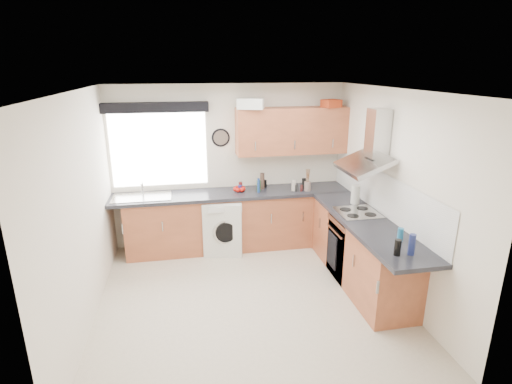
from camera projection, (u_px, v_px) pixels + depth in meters
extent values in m
plane|color=beige|center=(249.00, 298.00, 4.94)|extent=(3.60, 3.60, 0.00)
cube|color=white|center=(248.00, 90.00, 4.18)|extent=(3.60, 3.60, 0.02)
cube|color=silver|center=(229.00, 166.00, 6.25)|extent=(3.60, 0.02, 2.50)
cube|color=silver|center=(290.00, 283.00, 2.87)|extent=(3.60, 0.02, 2.50)
cube|color=silver|center=(82.00, 213.00, 4.24)|extent=(0.02, 3.60, 2.50)
cube|color=silver|center=(393.00, 194.00, 4.88)|extent=(0.02, 3.60, 2.50)
cube|color=silver|center=(159.00, 150.00, 5.96)|extent=(1.40, 0.02, 1.10)
cube|color=black|center=(156.00, 107.00, 5.69)|extent=(1.50, 0.18, 0.14)
cube|color=white|center=(380.00, 192.00, 5.18)|extent=(0.01, 3.00, 0.54)
cube|color=brown|center=(226.00, 222.00, 6.21)|extent=(3.00, 0.58, 0.86)
cube|color=brown|center=(324.00, 215.00, 6.48)|extent=(0.60, 0.60, 0.86)
cube|color=brown|center=(360.00, 251.00, 5.22)|extent=(0.58, 2.10, 0.86)
cube|color=black|center=(232.00, 194.00, 6.08)|extent=(3.60, 0.62, 0.05)
cube|color=black|center=(368.00, 223.00, 4.94)|extent=(0.62, 2.42, 0.05)
cube|color=black|center=(355.00, 247.00, 5.36)|extent=(0.56, 0.58, 0.85)
cube|color=#ABABAB|center=(358.00, 212.00, 5.21)|extent=(0.52, 0.52, 0.01)
cube|color=brown|center=(292.00, 131.00, 6.08)|extent=(1.70, 0.35, 0.70)
cube|color=silver|center=(224.00, 225.00, 6.10)|extent=(0.66, 0.65, 0.83)
cylinder|color=black|center=(221.00, 138.00, 6.07)|extent=(0.28, 0.04, 0.28)
cube|color=silver|center=(251.00, 104.00, 5.74)|extent=(0.44, 0.37, 0.15)
cube|color=#AB3414|center=(331.00, 103.00, 5.96)|extent=(0.30, 0.28, 0.12)
cylinder|color=#786359|center=(307.00, 186.00, 6.12)|extent=(0.12, 0.12, 0.14)
cylinder|color=silver|center=(355.00, 195.00, 5.53)|extent=(0.14, 0.14, 0.26)
cylinder|color=black|center=(264.00, 184.00, 6.31)|extent=(0.07, 0.07, 0.11)
cylinder|color=navy|center=(240.00, 188.00, 6.09)|extent=(0.06, 0.06, 0.10)
cylinder|color=#481B19|center=(301.00, 188.00, 6.11)|extent=(0.04, 0.04, 0.10)
cylinder|color=#B0A496|center=(294.00, 186.00, 6.12)|extent=(0.07, 0.07, 0.16)
cylinder|color=#412E24|center=(262.00, 181.00, 6.21)|extent=(0.07, 0.07, 0.25)
cylinder|color=#205A23|center=(259.00, 186.00, 6.10)|extent=(0.06, 0.06, 0.16)
cylinder|color=#561412|center=(240.00, 186.00, 6.17)|extent=(0.06, 0.06, 0.12)
cylinder|color=black|center=(296.00, 188.00, 6.09)|extent=(0.04, 0.04, 0.11)
cylinder|color=navy|center=(259.00, 185.00, 6.03)|extent=(0.04, 0.04, 0.22)
cylinder|color=black|center=(304.00, 183.00, 6.24)|extent=(0.07, 0.07, 0.16)
cylinder|color=navy|center=(412.00, 245.00, 4.03)|extent=(0.07, 0.07, 0.22)
cylinder|color=#1C5F88|center=(400.00, 234.00, 4.36)|extent=(0.06, 0.06, 0.15)
cylinder|color=black|center=(398.00, 247.00, 4.03)|extent=(0.07, 0.07, 0.17)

